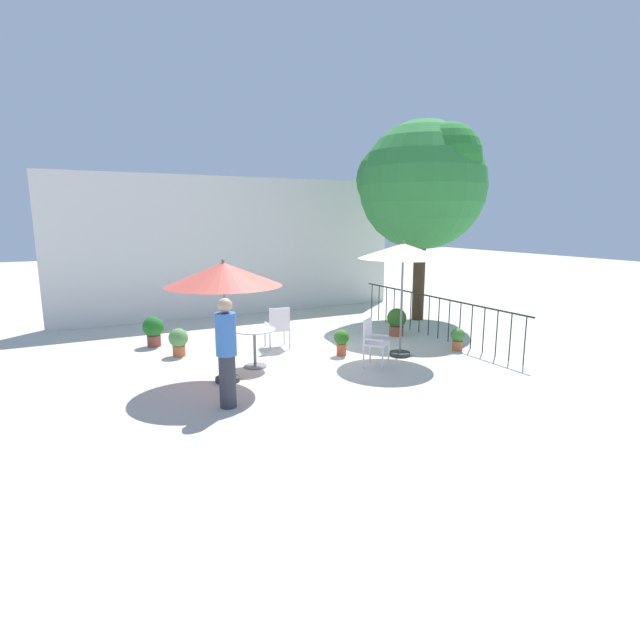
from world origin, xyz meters
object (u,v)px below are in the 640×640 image
object	(u,v)px
potted_plant_4	(458,338)
potted_plant_0	(179,340)
patio_chair_1	(278,325)
shade_tree	(423,185)
patio_umbrella_1	(224,275)
standing_person	(226,352)
patio_chair_0	(373,339)
potted_plant_1	(153,329)
patio_umbrella_0	(403,253)
cafe_table_0	(255,341)
potted_plant_3	(397,321)
potted_plant_2	(341,340)

from	to	relation	value
potted_plant_4	potted_plant_0	bearing A→B (deg)	156.89
patio_chair_1	potted_plant_0	size ratio (longest dim) A/B	1.58
shade_tree	potted_plant_0	size ratio (longest dim) A/B	9.15
patio_umbrella_1	standing_person	size ratio (longest dim) A/B	1.28
patio_umbrella_1	patio_chair_0	distance (m)	3.21
shade_tree	patio_chair_1	bearing A→B (deg)	-165.63
potted_plant_0	potted_plant_1	size ratio (longest dim) A/B	0.87
patio_umbrella_1	standing_person	distance (m)	1.65
patio_chair_0	potted_plant_0	size ratio (longest dim) A/B	1.56
patio_umbrella_0	standing_person	xyz separation A→B (m)	(-4.18, -1.21, -1.30)
cafe_table_0	potted_plant_0	size ratio (longest dim) A/B	1.37
patio_chair_0	standing_person	distance (m)	3.37
patio_umbrella_1	potted_plant_3	world-z (taller)	patio_umbrella_1
shade_tree	patio_chair_0	distance (m)	6.06
potted_plant_2	potted_plant_3	xyz separation A→B (m)	(2.16, 0.99, 0.04)
patio_umbrella_1	patio_chair_0	world-z (taller)	patio_umbrella_1
potted_plant_3	patio_umbrella_1	bearing A→B (deg)	-162.15
potted_plant_2	patio_umbrella_0	bearing A→B (deg)	-28.46
cafe_table_0	potted_plant_4	xyz separation A→B (m)	(4.45, -0.87, -0.26)
potted_plant_2	standing_person	xyz separation A→B (m)	(-3.08, -1.81, 0.56)
shade_tree	patio_umbrella_1	bearing A→B (deg)	-155.71
shade_tree	potted_plant_3	distance (m)	4.14
potted_plant_1	potted_plant_4	size ratio (longest dim) A/B	1.38
patio_chair_0	potted_plant_0	distance (m)	4.13
patio_umbrella_1	potted_plant_4	size ratio (longest dim) A/B	4.36
patio_umbrella_0	cafe_table_0	xyz separation A→B (m)	(-3.05, 0.64, -1.66)
patio_umbrella_1	potted_plant_1	distance (m)	3.67
patio_umbrella_0	shade_tree	bearing A→B (deg)	46.45
potted_plant_3	standing_person	bearing A→B (deg)	-151.92
potted_plant_0	potted_plant_2	world-z (taller)	potted_plant_0
patio_umbrella_1	standing_person	bearing A→B (deg)	-106.77
shade_tree	potted_plant_1	size ratio (longest dim) A/B	7.91
patio_chair_1	standing_person	xyz separation A→B (m)	(-2.11, -2.98, 0.36)
patio_chair_0	potted_plant_2	distance (m)	0.99
patio_umbrella_0	standing_person	size ratio (longest dim) A/B	1.42
shade_tree	potted_plant_4	bearing A→B (deg)	-114.51
patio_umbrella_0	potted_plant_1	size ratio (longest dim) A/B	3.51
potted_plant_0	potted_plant_2	xyz separation A→B (m)	(3.10, -1.56, -0.01)
patio_umbrella_0	potted_plant_3	bearing A→B (deg)	56.34
shade_tree	potted_plant_3	bearing A→B (deg)	-141.56
standing_person	potted_plant_3	bearing A→B (deg)	28.08
patio_umbrella_1	standing_person	world-z (taller)	patio_umbrella_1
shade_tree	patio_umbrella_0	xyz separation A→B (m)	(-2.89, -3.04, -1.59)
standing_person	patio_chair_1	bearing A→B (deg)	54.70
potted_plant_3	potted_plant_2	bearing A→B (deg)	-155.46
patio_umbrella_0	potted_plant_1	bearing A→B (deg)	144.12
standing_person	patio_umbrella_1	bearing A→B (deg)	73.23
cafe_table_0	patio_chair_0	distance (m)	2.33
patio_chair_1	standing_person	distance (m)	3.67
potted_plant_0	potted_plant_3	world-z (taller)	potted_plant_3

